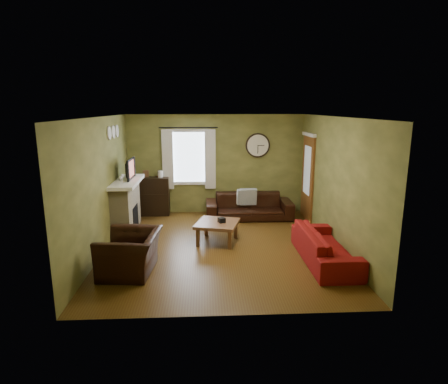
{
  "coord_description": "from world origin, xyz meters",
  "views": [
    {
      "loc": [
        -0.3,
        -7.19,
        2.78
      ],
      "look_at": [
        0.1,
        0.4,
        1.05
      ],
      "focal_mm": 30.0,
      "sensor_mm": 36.0,
      "label": 1
    }
  ],
  "objects_px": {
    "coffee_table": "(217,232)",
    "armchair": "(130,253)",
    "sofa_red": "(325,246)",
    "sofa_brown": "(249,206)",
    "bookshelf": "(153,196)"
  },
  "relations": [
    {
      "from": "bookshelf",
      "to": "sofa_red",
      "type": "xyz_separation_m",
      "value": [
        3.55,
        -3.24,
        -0.21
      ]
    },
    {
      "from": "bookshelf",
      "to": "armchair",
      "type": "distance_m",
      "value": 3.53
    },
    {
      "from": "sofa_brown",
      "to": "sofa_red",
      "type": "xyz_separation_m",
      "value": [
        1.07,
        -2.8,
        -0.03
      ]
    },
    {
      "from": "bookshelf",
      "to": "sofa_red",
      "type": "bearing_deg",
      "value": -42.42
    },
    {
      "from": "sofa_red",
      "to": "coffee_table",
      "type": "xyz_separation_m",
      "value": [
        -1.93,
        1.09,
        -0.07
      ]
    },
    {
      "from": "coffee_table",
      "to": "armchair",
      "type": "bearing_deg",
      "value": -138.13
    },
    {
      "from": "sofa_red",
      "to": "armchair",
      "type": "height_order",
      "value": "armchair"
    },
    {
      "from": "armchair",
      "to": "coffee_table",
      "type": "relative_size",
      "value": 1.3
    },
    {
      "from": "bookshelf",
      "to": "sofa_brown",
      "type": "distance_m",
      "value": 2.52
    },
    {
      "from": "sofa_brown",
      "to": "armchair",
      "type": "height_order",
      "value": "armchair"
    },
    {
      "from": "armchair",
      "to": "sofa_red",
      "type": "bearing_deg",
      "value": 99.73
    },
    {
      "from": "sofa_brown",
      "to": "armchair",
      "type": "distance_m",
      "value": 3.91
    },
    {
      "from": "sofa_brown",
      "to": "coffee_table",
      "type": "distance_m",
      "value": 1.91
    },
    {
      "from": "sofa_red",
      "to": "armchair",
      "type": "relative_size",
      "value": 1.85
    },
    {
      "from": "armchair",
      "to": "coffee_table",
      "type": "height_order",
      "value": "armchair"
    }
  ]
}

